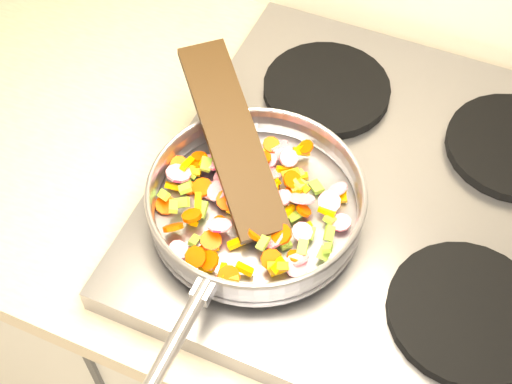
% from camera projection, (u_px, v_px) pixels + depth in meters
% --- Properties ---
extents(cooktop, '(0.60, 0.60, 0.04)m').
position_uv_depth(cooktop, '(386.00, 200.00, 0.98)').
color(cooktop, '#939399').
rests_on(cooktop, counter_top).
extents(grate_fl, '(0.19, 0.19, 0.02)m').
position_uv_depth(grate_fl, '(251.00, 233.00, 0.91)').
color(grate_fl, black).
rests_on(grate_fl, cooktop).
extents(grate_fr, '(0.19, 0.19, 0.02)m').
position_uv_depth(grate_fr, '(466.00, 313.00, 0.85)').
color(grate_fr, black).
rests_on(grate_fr, cooktop).
extents(grate_bl, '(0.19, 0.19, 0.02)m').
position_uv_depth(grate_bl, '(327.00, 89.00, 1.06)').
color(grate_bl, black).
rests_on(grate_bl, cooktop).
extents(saute_pan, '(0.31, 0.48, 0.05)m').
position_uv_depth(saute_pan, '(255.00, 201.00, 0.90)').
color(saute_pan, '#9E9EA5').
rests_on(saute_pan, grate_fl).
extents(vegetable_heap, '(0.26, 0.25, 0.05)m').
position_uv_depth(vegetable_heap, '(248.00, 200.00, 0.91)').
color(vegetable_heap, '#D31444').
rests_on(vegetable_heap, saute_pan).
extents(wooden_spatula, '(0.24, 0.25, 0.08)m').
position_uv_depth(wooden_spatula, '(231.00, 136.00, 0.92)').
color(wooden_spatula, black).
rests_on(wooden_spatula, saute_pan).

